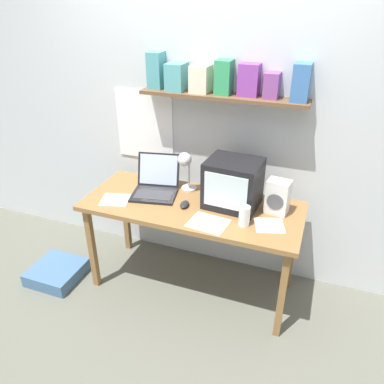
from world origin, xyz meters
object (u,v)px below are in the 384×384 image
object	(u,v)px
corner_desk	(192,213)
space_heater	(278,197)
printed_handout	(269,225)
floor_cushion	(57,272)
desk_lamp	(186,165)
juice_glass	(244,217)
computer_mouse	(185,204)
loose_paper_near_monitor	(208,223)
laptop	(156,184)
crt_monitor	(233,183)
open_notebook	(115,200)

from	to	relation	value
corner_desk	space_heater	distance (m)	0.62
printed_handout	floor_cushion	xyz separation A→B (m)	(-1.65, -0.23, -0.70)
desk_lamp	juice_glass	distance (m)	0.62
desk_lamp	floor_cushion	size ratio (longest dim) A/B	0.83
computer_mouse	printed_handout	distance (m)	0.61
corner_desk	loose_paper_near_monitor	distance (m)	0.28
space_heater	corner_desk	bearing A→B (deg)	-161.54
corner_desk	floor_cushion	bearing A→B (deg)	-163.84
laptop	space_heater	distance (m)	0.91
desk_lamp	loose_paper_near_monitor	size ratio (longest dim) A/B	1.19
juice_glass	space_heater	size ratio (longest dim) A/B	0.57
desk_lamp	space_heater	size ratio (longest dim) A/B	1.33
crt_monitor	corner_desk	bearing A→B (deg)	-156.30
floor_cushion	laptop	bearing A→B (deg)	28.17
open_notebook	laptop	bearing A→B (deg)	45.45
corner_desk	computer_mouse	world-z (taller)	computer_mouse
laptop	floor_cushion	xyz separation A→B (m)	(-0.75, -0.40, -0.76)
corner_desk	laptop	bearing A→B (deg)	164.44
printed_handout	floor_cushion	size ratio (longest dim) A/B	0.59
open_notebook	floor_cushion	size ratio (longest dim) A/B	0.62
corner_desk	open_notebook	xyz separation A→B (m)	(-0.55, -0.14, 0.07)
desk_lamp	computer_mouse	distance (m)	0.30
corner_desk	loose_paper_near_monitor	size ratio (longest dim) A/B	5.78
space_heater	loose_paper_near_monitor	size ratio (longest dim) A/B	0.89
laptop	computer_mouse	size ratio (longest dim) A/B	3.59
laptop	space_heater	xyz separation A→B (m)	(0.91, 0.01, 0.06)
laptop	open_notebook	distance (m)	0.33
space_heater	open_notebook	xyz separation A→B (m)	(-1.13, -0.24, -0.12)
crt_monitor	open_notebook	xyz separation A→B (m)	(-0.82, -0.23, -0.17)
open_notebook	printed_handout	xyz separation A→B (m)	(1.12, 0.05, 0.00)
open_notebook	loose_paper_near_monitor	size ratio (longest dim) A/B	0.89
desk_lamp	floor_cushion	distance (m)	1.42
crt_monitor	floor_cushion	distance (m)	1.65
open_notebook	desk_lamp	bearing A→B (deg)	34.66
laptop	computer_mouse	distance (m)	0.32
printed_handout	laptop	bearing A→B (deg)	168.94
crt_monitor	loose_paper_near_monitor	size ratio (longest dim) A/B	1.43
floor_cushion	computer_mouse	bearing A→B (deg)	14.39
computer_mouse	open_notebook	world-z (taller)	computer_mouse
open_notebook	juice_glass	bearing A→B (deg)	0.23
printed_handout	loose_paper_near_monitor	world-z (taller)	same
laptop	printed_handout	distance (m)	0.91
computer_mouse	printed_handout	bearing A→B (deg)	-3.65
crt_monitor	floor_cushion	bearing A→B (deg)	-159.00
corner_desk	desk_lamp	world-z (taller)	desk_lamp
corner_desk	desk_lamp	distance (m)	0.35
space_heater	loose_paper_near_monitor	bearing A→B (deg)	-134.27
loose_paper_near_monitor	computer_mouse	bearing A→B (deg)	146.07
crt_monitor	desk_lamp	bearing A→B (deg)	173.91
laptop	desk_lamp	distance (m)	0.28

